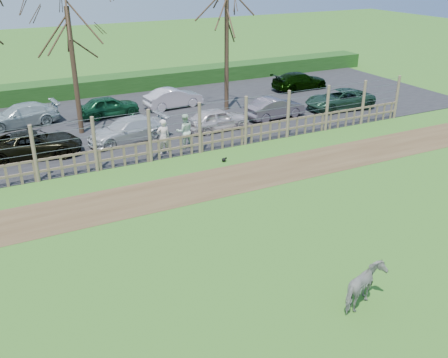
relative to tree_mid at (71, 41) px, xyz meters
name	(u,v)px	position (x,y,z in m)	size (l,w,h in m)	color
ground	(231,242)	(2.00, -13.50, -4.87)	(120.00, 120.00, 0.00)	#56922B
dirt_strip	(180,190)	(2.00, -9.00, -4.86)	(34.00, 2.80, 0.01)	brown
asphalt	(113,123)	(2.00, 1.00, -4.85)	(44.00, 13.00, 0.04)	#232326
hedge	(85,87)	(2.00, 8.00, -4.32)	(46.00, 2.00, 1.10)	#1E4716
fence	(150,145)	(2.00, -5.50, -4.06)	(30.16, 0.16, 2.50)	brown
tree_mid	(71,41)	(0.00, 0.00, 0.00)	(4.80, 4.80, 6.83)	#3D2B1E
tree_right	(227,22)	(9.00, 0.50, 0.37)	(4.80, 4.80, 7.35)	#3D2B1E
zebra	(365,287)	(3.65, -18.07, -4.26)	(0.66, 1.44, 1.22)	gray
visitor_a	(163,137)	(2.84, -4.97, -3.96)	(0.63, 0.41, 1.72)	beige
visitor_b	(185,131)	(4.07, -4.64, -3.96)	(0.84, 0.65, 1.72)	#B6D5B9
crow	(224,160)	(5.00, -7.06, -4.76)	(0.26, 0.19, 0.21)	black
car_2	(35,144)	(-2.67, -2.47, -4.23)	(1.99, 4.32, 1.20)	black
car_3	(128,130)	(1.85, -2.43, -4.23)	(1.68, 4.13, 1.20)	silver
car_4	(217,119)	(6.75, -2.82, -4.23)	(1.42, 3.52, 1.20)	silver
car_5	(275,108)	(10.68, -2.40, -4.23)	(1.27, 3.64, 1.20)	#635964
car_6	(340,99)	(15.24, -2.60, -4.23)	(1.99, 4.32, 1.20)	#22422F
car_9	(21,115)	(-2.71, 2.74, -4.23)	(1.68, 4.13, 1.20)	#B2C2BF
car_10	(109,106)	(2.15, 2.35, -4.23)	(1.42, 3.52, 1.20)	#134928
car_11	(173,98)	(6.24, 2.37, -4.23)	(1.27, 3.64, 1.20)	silver
car_13	(300,81)	(15.93, 2.66, -4.23)	(1.68, 4.13, 1.20)	black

